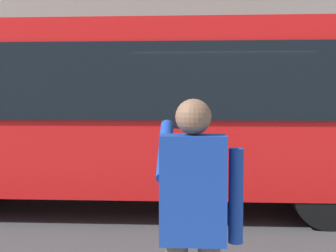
% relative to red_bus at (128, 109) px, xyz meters
% --- Properties ---
extents(ground_plane, '(60.00, 60.00, 0.00)m').
position_rel_red_bus_xyz_m(ground_plane, '(-1.51, 0.05, -1.68)').
color(ground_plane, '#38383A').
extents(red_bus, '(9.05, 2.54, 3.08)m').
position_rel_red_bus_xyz_m(red_bus, '(0.00, 0.00, 0.00)').
color(red_bus, red).
rests_on(red_bus, ground_plane).
extents(pedestrian_photographer, '(0.53, 0.52, 1.70)m').
position_rel_red_bus_xyz_m(pedestrian_photographer, '(-1.11, 4.66, -0.54)').
color(pedestrian_photographer, '#4C4238').
rests_on(pedestrian_photographer, sidewalk_curb).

